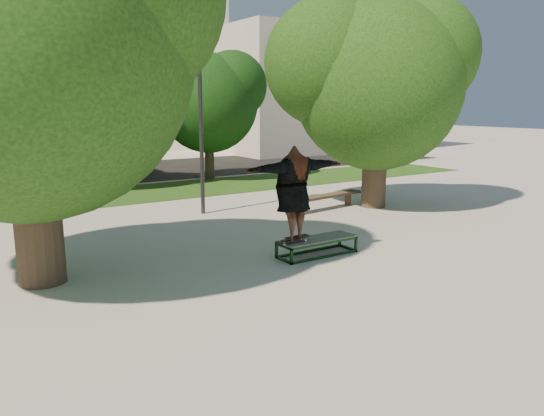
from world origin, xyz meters
TOP-DOWN VIEW (x-y plane):
  - ground at (0.00, 0.00)m, footprint 120.00×120.00m
  - grass_strip at (1.00, 9.50)m, footprint 30.00×4.00m
  - asphalt_strip at (0.00, 16.00)m, footprint 40.00×8.00m
  - tree_left at (-4.29, 1.09)m, footprint 6.96×5.95m
  - tree_right at (5.92, 3.08)m, footprint 6.24×5.33m
  - bg_tree_mid at (-1.08, 12.08)m, footprint 5.76×4.92m
  - bg_tree_right at (4.43, 11.57)m, footprint 5.04×4.31m
  - lamppost at (1.00, 5.00)m, footprint 0.25×0.15m
  - side_building at (18.00, 22.00)m, footprint 15.00×10.00m
  - grind_box at (1.12, -0.35)m, footprint 1.80×0.60m
  - skater_rig at (0.47, -0.35)m, footprint 2.39×0.65m
  - bench at (4.43, 3.49)m, footprint 3.00×0.82m
  - car_grey at (2.12, 16.47)m, footprint 2.32×4.87m
  - car_silver_b at (0.50, 14.87)m, footprint 2.89×5.41m

SIDE VIEW (x-z plane):
  - ground at x=0.00m, z-range 0.00..0.00m
  - asphalt_strip at x=0.00m, z-range 0.00..0.01m
  - grass_strip at x=1.00m, z-range 0.00..0.02m
  - grind_box at x=1.12m, z-range 0.00..0.38m
  - bench at x=4.43m, z-range 0.15..0.61m
  - car_grey at x=2.12m, z-range 0.00..1.34m
  - car_silver_b at x=0.50m, z-range 0.00..1.49m
  - skater_rig at x=0.47m, z-range 0.41..2.44m
  - lamppost at x=1.00m, z-range 0.10..6.21m
  - bg_tree_right at x=4.43m, z-range 0.77..6.21m
  - side_building at x=18.00m, z-range 0.00..8.00m
  - bg_tree_mid at x=-1.08m, z-range 0.90..7.14m
  - tree_right at x=5.92m, z-range 0.84..7.35m
  - tree_left at x=-4.29m, z-range 0.86..7.98m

